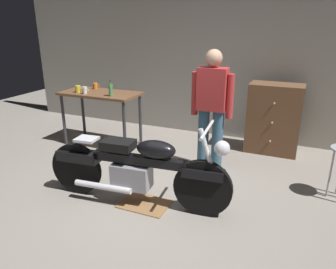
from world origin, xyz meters
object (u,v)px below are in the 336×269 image
Objects in this scene: wooden_dresser at (274,119)px; mug_orange_travel at (96,86)px; person_standing at (212,106)px; motorcycle at (137,168)px; bottle at (111,90)px; mug_white_ceramic at (85,90)px; mug_yellow_tall at (78,89)px.

wooden_dresser is 3.00m from mug_orange_travel.
person_standing is 1.52× the size of wooden_dresser.
mug_orange_travel is at bearing 130.04° from motorcycle.
person_standing is at bearing -3.21° from bottle.
mug_white_ceramic is at bearing -79.01° from mug_orange_travel.
mug_orange_travel is at bearing 100.99° from mug_white_ceramic.
mug_yellow_tall is at bearing 178.79° from bottle.
motorcycle is at bearing -44.52° from mug_orange_travel.
mug_yellow_tall is (-3.00, -0.95, 0.41)m from wooden_dresser.
mug_yellow_tall reaches higher than mug_white_ceramic.
motorcycle is at bearing -118.57° from wooden_dresser.
mug_orange_travel is 0.40m from mug_white_ceramic.
mug_orange_travel is 0.48× the size of bottle.
mug_yellow_tall is 0.64m from bottle.
mug_orange_travel is 0.67m from bottle.
wooden_dresser is at bearing 17.50° from mug_yellow_tall.
motorcycle is 2.26m from mug_yellow_tall.
mug_yellow_tall is at bearing -162.50° from wooden_dresser.
wooden_dresser is 3.03m from mug_white_ceramic.
person_standing is (0.50, 1.20, 0.48)m from motorcycle.
wooden_dresser reaches higher than mug_white_ceramic.
mug_yellow_tall is 0.16m from mug_white_ceramic.
bottle is at bearing -3.91° from person_standing.
mug_orange_travel is (-2.19, 0.47, 0.03)m from person_standing.
person_standing reaches higher than mug_orange_travel.
person_standing reaches higher than wooden_dresser.
person_standing is 1.64m from bottle.
motorcycle is 19.03× the size of mug_orange_travel.
bottle reaches higher than mug_white_ceramic.
mug_white_ceramic is 0.46× the size of bottle.
bottle is (0.55, -0.38, 0.05)m from mug_orange_travel.
motorcycle is 2.12m from mug_white_ceramic.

